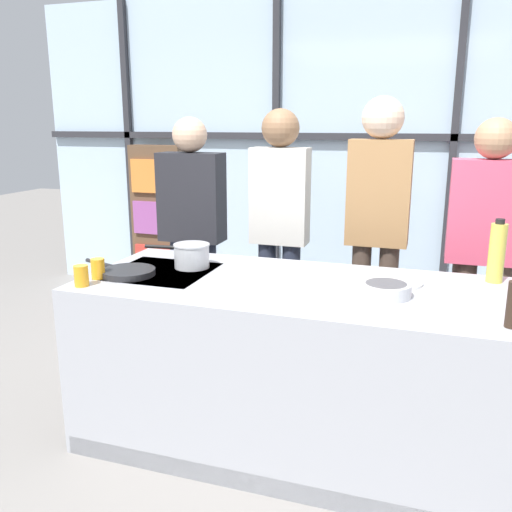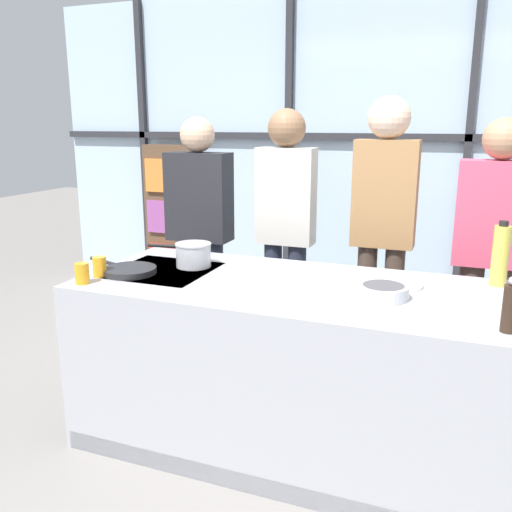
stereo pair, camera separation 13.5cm
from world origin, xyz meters
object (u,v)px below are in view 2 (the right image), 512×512
object	(u,v)px
white_plate	(395,284)
mixing_bowl	(383,291)
saucepan	(193,254)
pepper_grinder	(510,307)
spectator_far_right	(493,246)
juice_glass_far	(100,267)
juice_glass_near	(82,273)
spectator_far_left	(200,224)
frying_pan	(129,270)
oil_bottle	(500,255)
spectator_center_left	(286,220)
spectator_center_right	(383,219)

from	to	relation	value
white_plate	mixing_bowl	size ratio (longest dim) A/B	1.15
saucepan	pepper_grinder	bearing A→B (deg)	-15.24
spectator_far_right	juice_glass_far	xyz separation A→B (m)	(-1.92, -1.13, -0.03)
mixing_bowl	juice_glass_far	bearing A→B (deg)	-173.43
juice_glass_near	white_plate	bearing A→B (deg)	19.90
white_plate	mixing_bowl	xyz separation A→B (m)	(-0.03, -0.22, 0.03)
spectator_far_left	frying_pan	distance (m)	1.04
oil_bottle	juice_glass_near	xyz separation A→B (m)	(-1.93, -0.71, -0.10)
frying_pan	pepper_grinder	distance (m)	1.84
spectator_far_right	white_plate	distance (m)	0.88
spectator_center_left	spectator_center_right	size ratio (longest dim) A/B	0.96
frying_pan	white_plate	size ratio (longest dim) A/B	1.82
spectator_center_right	white_plate	bearing A→B (deg)	103.28
oil_bottle	juice_glass_far	xyz separation A→B (m)	(-1.93, -0.57, -0.10)
spectator_far_left	saucepan	world-z (taller)	spectator_far_left
mixing_bowl	pepper_grinder	world-z (taller)	pepper_grinder
spectator_far_right	oil_bottle	xyz separation A→B (m)	(0.01, -0.56, 0.08)
saucepan	oil_bottle	bearing A→B (deg)	8.02
oil_bottle	frying_pan	bearing A→B (deg)	-165.62
spectator_center_left	white_plate	world-z (taller)	spectator_center_left
frying_pan	juice_glass_far	bearing A→B (deg)	-135.77
spectator_far_left	juice_glass_near	xyz separation A→B (m)	(-0.01, -1.27, -0.03)
saucepan	pepper_grinder	size ratio (longest dim) A/B	1.67
oil_bottle	spectator_center_right	bearing A→B (deg)	138.77
spectator_far_right	pepper_grinder	world-z (taller)	spectator_far_right
spectator_center_left	spectator_far_left	bearing A→B (deg)	0.00
white_plate	pepper_grinder	xyz separation A→B (m)	(0.48, -0.47, 0.09)
spectator_far_left	pepper_grinder	size ratio (longest dim) A/B	7.73
spectator_center_left	white_plate	xyz separation A→B (m)	(0.81, -0.75, -0.14)
spectator_far_left	oil_bottle	size ratio (longest dim) A/B	5.28
frying_pan	spectator_far_left	bearing A→B (deg)	95.56
spectator_far_right	oil_bottle	size ratio (longest dim) A/B	5.25
saucepan	white_plate	xyz separation A→B (m)	(1.10, 0.04, -0.06)
oil_bottle	spectator_far_left	bearing A→B (deg)	163.62
saucepan	juice_glass_near	bearing A→B (deg)	-126.48
spectator_center_right	spectator_far_right	distance (m)	0.65
spectator_far_right	white_plate	size ratio (longest dim) A/B	6.36
saucepan	pepper_grinder	world-z (taller)	pepper_grinder
spectator_far_left	spectator_center_left	xyz separation A→B (m)	(0.64, 0.00, 0.07)
juice_glass_near	mixing_bowl	bearing A→B (deg)	12.03
spectator_center_right	pepper_grinder	xyz separation A→B (m)	(0.65, -1.21, -0.09)
spectator_center_left	pepper_grinder	size ratio (longest dim) A/B	7.96
mixing_bowl	pepper_grinder	bearing A→B (deg)	-25.67
spectator_far_left	spectator_center_right	xyz separation A→B (m)	(1.28, 0.00, 0.11)
saucepan	juice_glass_far	xyz separation A→B (m)	(-0.36, -0.35, -0.02)
juice_glass_near	juice_glass_far	world-z (taller)	same
juice_glass_far	pepper_grinder	bearing A→B (deg)	-2.32
spectator_center_left	saucepan	xyz separation A→B (m)	(-0.28, -0.78, -0.08)
frying_pan	juice_glass_near	world-z (taller)	juice_glass_near
spectator_center_left	pepper_grinder	bearing A→B (deg)	136.80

